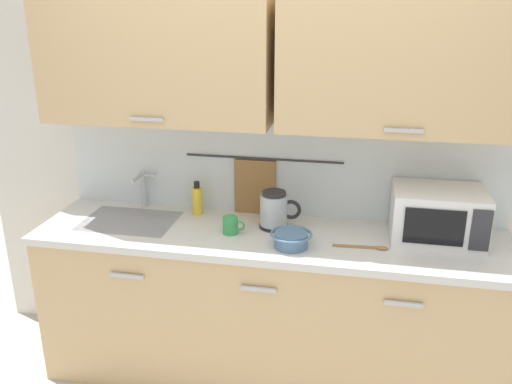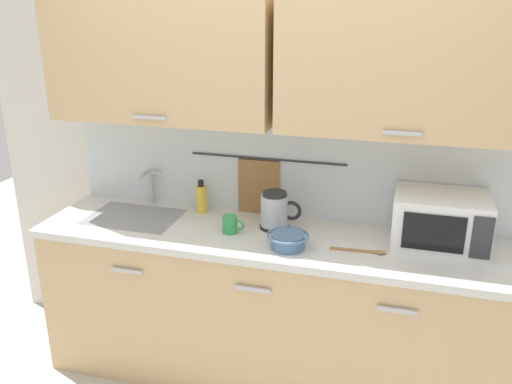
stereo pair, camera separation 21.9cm
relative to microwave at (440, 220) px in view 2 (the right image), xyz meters
name	(u,v)px [view 2 (the right image)]	position (x,y,z in m)	size (l,w,h in m)	color
counter_unit	(267,306)	(-0.87, -0.11, -0.58)	(2.53, 0.64, 0.90)	tan
back_wall_assembly	(281,110)	(-0.86, 0.12, 0.49)	(3.70, 0.41, 2.50)	silver
sink_faucet	(149,182)	(-1.66, 0.12, 0.01)	(0.09, 0.17, 0.22)	#B2B5BA
microwave	(440,220)	(0.00, 0.00, 0.00)	(0.46, 0.35, 0.27)	white
electric_kettle	(275,211)	(-0.84, -0.02, -0.03)	(0.23, 0.16, 0.21)	black
dish_soap_bottle	(201,198)	(-1.32, 0.09, -0.05)	(0.06, 0.06, 0.20)	yellow
mug_near_sink	(230,224)	(-1.06, -0.14, -0.09)	(0.12, 0.08, 0.09)	green
mixing_bowl	(288,240)	(-0.72, -0.24, -0.09)	(0.21, 0.21, 0.08)	#4C7093
wooden_spoon	(365,251)	(-0.35, -0.19, -0.13)	(0.28, 0.04, 0.01)	#9E7042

